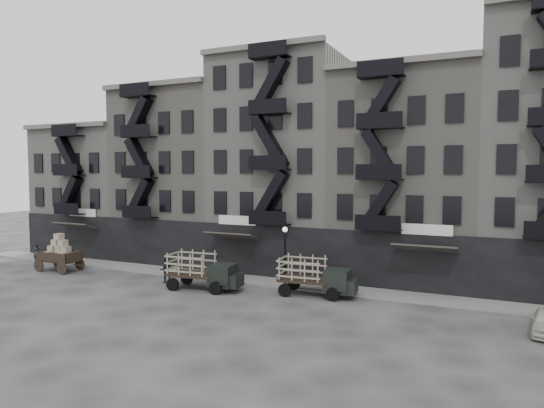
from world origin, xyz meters
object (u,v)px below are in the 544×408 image
at_px(pedestrian_west, 37,254).
at_px(pedestrian_mid, 166,270).
at_px(horse, 36,253).
at_px(stake_truck_west, 203,268).
at_px(wagon, 58,250).
at_px(stake_truck_east, 315,274).

height_order(pedestrian_west, pedestrian_mid, pedestrian_mid).
xyz_separation_m(horse, pedestrian_mid, (15.78, -1.91, 0.19)).
xyz_separation_m(horse, stake_truck_west, (19.39, -2.59, 0.76)).
bearing_deg(pedestrian_mid, wagon, -38.84).
bearing_deg(horse, stake_truck_east, -69.25).
height_order(stake_truck_east, pedestrian_west, stake_truck_east).
xyz_separation_m(stake_truck_east, pedestrian_mid, (-11.08, -1.05, -0.54)).
distance_m(horse, pedestrian_west, 1.07).
relative_size(wagon, stake_truck_west, 0.67).
xyz_separation_m(wagon, stake_truck_east, (21.45, 1.43, -0.28)).
bearing_deg(wagon, horse, 157.02).
relative_size(stake_truck_west, pedestrian_west, 3.27).
distance_m(wagon, stake_truck_east, 21.50).
relative_size(stake_truck_east, pedestrian_west, 3.20).
bearing_deg(horse, stake_truck_west, -75.02).
distance_m(wagon, pedestrian_west, 4.93).
bearing_deg(wagon, stake_truck_east, 3.77).
xyz_separation_m(stake_truck_east, pedestrian_west, (-25.98, 0.26, -0.63)).
height_order(stake_truck_west, pedestrian_west, stake_truck_west).
bearing_deg(stake_truck_west, pedestrian_mid, 164.00).
height_order(horse, pedestrian_west, pedestrian_west).
bearing_deg(stake_truck_east, pedestrian_mid, -179.22).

